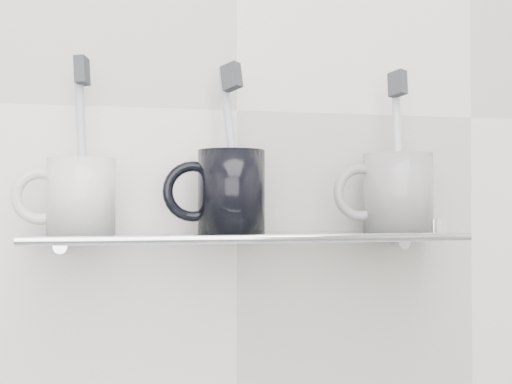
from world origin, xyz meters
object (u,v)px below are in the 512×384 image
object	(u,v)px
mug_center	(231,192)
mug_right	(398,193)
shelf_glass	(248,237)
mug_left	(81,196)

from	to	relation	value
mug_center	mug_right	distance (m)	0.21
shelf_glass	mug_right	xyz separation A→B (m)	(0.19, 0.00, 0.05)
shelf_glass	mug_center	world-z (taller)	mug_center
mug_center	mug_right	size ratio (longest dim) A/B	1.01
mug_left	mug_right	bearing A→B (deg)	10.66
shelf_glass	mug_right	world-z (taller)	mug_right
mug_left	mug_center	distance (m)	0.17
shelf_glass	mug_left	bearing A→B (deg)	178.46
mug_left	mug_right	xyz separation A→B (m)	(0.38, 0.00, 0.01)
mug_right	shelf_glass	bearing A→B (deg)	-176.81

